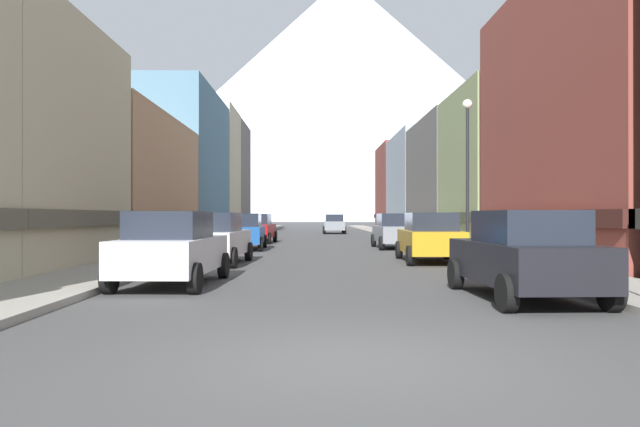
% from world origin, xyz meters
% --- Properties ---
extents(ground_plane, '(400.00, 400.00, 0.00)m').
position_xyz_m(ground_plane, '(0.00, 0.00, 0.00)').
color(ground_plane, '#414141').
extents(sidewalk_left, '(2.50, 100.00, 0.15)m').
position_xyz_m(sidewalk_left, '(-6.25, 35.00, 0.07)').
color(sidewalk_left, gray).
rests_on(sidewalk_left, ground).
extents(sidewalk_right, '(2.50, 100.00, 0.15)m').
position_xyz_m(sidewalk_right, '(6.25, 35.00, 0.07)').
color(sidewalk_right, gray).
rests_on(sidewalk_right, ground).
extents(storefront_left_2, '(9.36, 13.47, 6.70)m').
position_xyz_m(storefront_left_2, '(-12.03, 23.32, 3.23)').
color(storefront_left_2, tan).
rests_on(storefront_left_2, ground).
extents(storefront_left_3, '(6.59, 13.52, 10.73)m').
position_xyz_m(storefront_left_3, '(-10.64, 36.93, 5.19)').
color(storefront_left_3, slate).
rests_on(storefront_left_3, ground).
extents(storefront_left_4, '(8.69, 8.27, 11.52)m').
position_xyz_m(storefront_left_4, '(-11.70, 48.08, 5.58)').
color(storefront_left_4, beige).
rests_on(storefront_left_4, ground).
extents(storefront_left_5, '(6.55, 9.05, 11.46)m').
position_xyz_m(storefront_left_5, '(-10.63, 56.93, 5.55)').
color(storefront_left_5, '#66605B').
rests_on(storefront_left_5, ground).
extents(storefront_right_2, '(7.02, 9.06, 8.65)m').
position_xyz_m(storefront_right_2, '(10.86, 26.01, 4.17)').
color(storefront_right_2, '#8C9966').
rests_on(storefront_right_2, ground).
extents(storefront_right_3, '(6.38, 12.49, 8.75)m').
position_xyz_m(storefront_right_3, '(10.54, 37.03, 4.22)').
color(storefront_right_3, '#66605B').
rests_on(storefront_right_3, ground).
extents(storefront_right_4, '(8.77, 13.17, 9.43)m').
position_xyz_m(storefront_right_4, '(11.73, 50.08, 4.55)').
color(storefront_right_4, '#99A5B2').
rests_on(storefront_right_4, ground).
extents(storefront_right_5, '(8.99, 10.91, 9.86)m').
position_xyz_m(storefront_right_5, '(11.85, 62.33, 4.76)').
color(storefront_right_5, brown).
rests_on(storefront_right_5, ground).
extents(car_left_0, '(2.20, 4.46, 1.78)m').
position_xyz_m(car_left_0, '(-3.80, 7.44, 0.90)').
color(car_left_0, silver).
rests_on(car_left_0, ground).
extents(car_left_1, '(2.24, 4.48, 1.78)m').
position_xyz_m(car_left_1, '(-3.80, 13.62, 0.90)').
color(car_left_1, silver).
rests_on(car_left_1, ground).
extents(car_left_2, '(2.15, 4.44, 1.78)m').
position_xyz_m(car_left_2, '(-3.80, 22.34, 0.90)').
color(car_left_2, '#19478C').
rests_on(car_left_2, ground).
extents(car_left_3, '(2.25, 4.48, 1.78)m').
position_xyz_m(car_left_3, '(-3.80, 29.31, 0.90)').
color(car_left_3, '#9E1111').
rests_on(car_left_3, ground).
extents(car_right_0, '(2.16, 4.45, 1.78)m').
position_xyz_m(car_right_0, '(3.80, 4.96, 0.90)').
color(car_right_0, black).
rests_on(car_right_0, ground).
extents(car_right_1, '(2.19, 4.46, 1.78)m').
position_xyz_m(car_right_1, '(3.80, 14.42, 0.90)').
color(car_right_1, '#B28419').
rests_on(car_right_1, ground).
extents(car_right_2, '(2.11, 4.42, 1.78)m').
position_xyz_m(car_right_2, '(3.80, 23.37, 0.90)').
color(car_right_2, slate).
rests_on(car_right_2, ground).
extents(car_driving_0, '(2.06, 4.40, 1.78)m').
position_xyz_m(car_driving_0, '(1.60, 48.10, 0.90)').
color(car_driving_0, slate).
rests_on(car_driving_0, ground).
extents(trash_bin_right, '(0.59, 0.59, 0.98)m').
position_xyz_m(trash_bin_right, '(6.35, 9.13, 0.64)').
color(trash_bin_right, '#4C5156').
rests_on(trash_bin_right, sidewalk_right).
extents(potted_plant_0, '(0.52, 0.52, 0.83)m').
position_xyz_m(potted_plant_0, '(-7.00, 19.29, 0.57)').
color(potted_plant_0, brown).
rests_on(potted_plant_0, sidewalk_left).
extents(pedestrian_0, '(0.36, 0.36, 1.57)m').
position_xyz_m(pedestrian_0, '(-6.25, 14.47, 0.87)').
color(pedestrian_0, '#333338').
rests_on(pedestrian_0, sidewalk_left).
extents(streetlamp_right, '(0.36, 0.36, 5.86)m').
position_xyz_m(streetlamp_right, '(5.35, 15.16, 3.99)').
color(streetlamp_right, black).
rests_on(streetlamp_right, sidewalk_right).
extents(mountain_backdrop, '(225.54, 225.54, 110.01)m').
position_xyz_m(mountain_backdrop, '(14.42, 260.00, 55.00)').
color(mountain_backdrop, silver).
rests_on(mountain_backdrop, ground).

